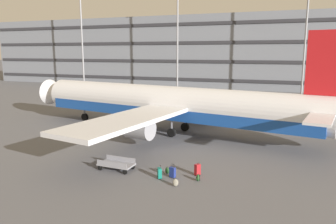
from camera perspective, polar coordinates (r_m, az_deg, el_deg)
name	(u,v)px	position (r m, az deg, el deg)	size (l,w,h in m)	color
ground_plane	(194,133)	(34.81, 4.63, -3.67)	(600.00, 600.00, 0.00)	#5B5B60
terminal_structure	(251,52)	(82.71, 14.33, 10.19)	(142.63, 16.44, 17.08)	slate
airliner	(171,104)	(34.08, 0.62, 1.35)	(37.63, 30.66, 10.25)	silver
light_mast_far_left	(81,27)	(81.05, -14.98, 14.18)	(1.80, 0.50, 24.97)	gray
light_mast_left	(178,29)	(70.14, 1.69, 14.43)	(1.80, 0.50, 23.26)	gray
light_mast_center_left	(307,23)	(66.50, 23.20, 14.18)	(1.80, 0.50, 24.04)	gray
suitcase_black	(197,169)	(23.02, 5.20, -10.04)	(0.42, 0.46, 0.94)	#B21E23
suitcase_scuffed	(160,173)	(22.44, -1.50, -10.67)	(0.42, 0.46, 0.93)	#147266
suitcase_upright	(172,172)	(22.55, 0.80, -10.53)	(0.46, 0.35, 0.96)	navy
backpack_laid_flat	(198,178)	(22.16, 5.26, -11.44)	(0.35, 0.39, 0.53)	#264C26
backpack_orange	(167,171)	(23.31, -0.15, -10.27)	(0.41, 0.33, 0.52)	#264C26
backpack_navy	(176,183)	(21.23, 1.33, -12.35)	(0.41, 0.32, 0.57)	gray
baggage_cart	(116,164)	(24.28, -9.09, -9.05)	(3.33, 1.41, 0.82)	gray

